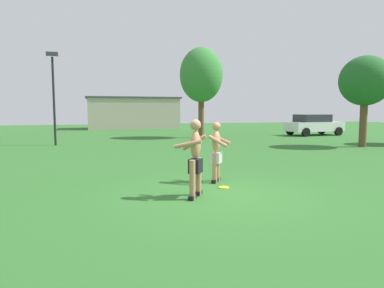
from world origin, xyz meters
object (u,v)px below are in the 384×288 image
(player_in_black, at_px, (195,157))
(tree_behind_players, at_px, (201,75))
(tree_right_field, at_px, (365,81))
(player_with_cap, at_px, (216,149))
(frisbee, at_px, (224,187))
(lamp_post, at_px, (53,88))
(car_white_mid_lot, at_px, (314,124))

(player_in_black, xyz_separation_m, tree_behind_players, (4.98, 15.52, 3.35))
(player_in_black, relative_size, tree_right_field, 0.37)
(tree_right_field, bearing_deg, player_in_black, -146.15)
(player_with_cap, xyz_separation_m, frisbee, (-0.07, -0.73, -0.87))
(player_in_black, bearing_deg, lamp_post, 108.09)
(frisbee, xyz_separation_m, tree_behind_players, (4.04, 14.84, 4.25))
(frisbee, xyz_separation_m, lamp_post, (-5.12, 12.14, 3.10))
(player_with_cap, xyz_separation_m, tree_behind_players, (3.97, 14.11, 3.38))
(player_with_cap, distance_m, lamp_post, 12.74)
(player_in_black, bearing_deg, tree_right_field, 33.85)
(frisbee, xyz_separation_m, tree_right_field, (10.40, 6.93, 3.36))
(tree_right_field, relative_size, tree_behind_players, 0.76)
(frisbee, bearing_deg, player_with_cap, 84.86)
(player_in_black, relative_size, lamp_post, 0.35)
(lamp_post, height_order, tree_right_field, lamp_post)
(lamp_post, relative_size, tree_behind_players, 0.81)
(player_with_cap, relative_size, car_white_mid_lot, 0.36)
(player_in_black, distance_m, car_white_mid_lot, 20.72)
(player_with_cap, height_order, car_white_mid_lot, player_with_cap)
(player_in_black, height_order, frisbee, player_in_black)
(frisbee, bearing_deg, lamp_post, 112.89)
(player_in_black, distance_m, frisbee, 1.46)
(frisbee, relative_size, tree_right_field, 0.06)
(lamp_post, relative_size, tree_right_field, 1.06)
(player_with_cap, height_order, tree_right_field, tree_right_field)
(player_in_black, distance_m, lamp_post, 13.66)
(player_in_black, height_order, car_white_mid_lot, player_in_black)
(player_with_cap, relative_size, tree_behind_players, 0.26)
(player_in_black, bearing_deg, frisbee, 35.79)
(car_white_mid_lot, relative_size, lamp_post, 0.89)
(player_with_cap, bearing_deg, tree_right_field, 30.97)
(frisbee, distance_m, tree_behind_players, 15.96)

